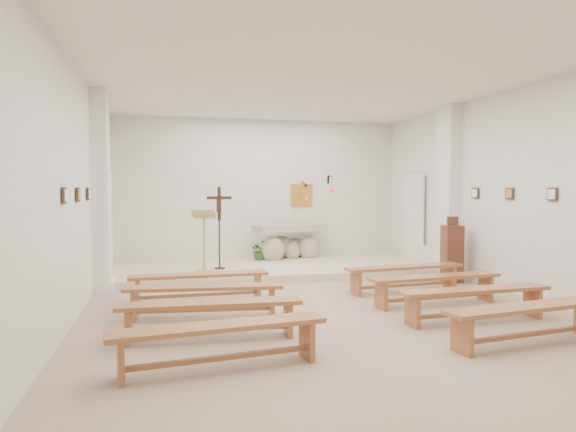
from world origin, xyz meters
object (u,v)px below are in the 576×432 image
object	(u,v)px
crucifix_stand	(219,222)
bench_left_fourth	(220,335)
altar	(289,244)
bench_right_front	(405,272)
bench_right_third	(475,297)
bench_right_fourth	(528,315)
bench_left_third	(211,311)
bench_left_front	(199,281)
lectern	(204,241)
donation_pedestal	(452,253)
bench_left_second	(204,294)
bench_right_second	(435,283)

from	to	relation	value
crucifix_stand	bench_left_fourth	bearing A→B (deg)	-75.84
altar	bench_right_front	xyz separation A→B (m)	(1.19, -3.70, -0.14)
bench_right_third	bench_right_fourth	xyz separation A→B (m)	(0.00, -1.05, 0.00)
bench_right_third	bench_left_fourth	distance (m)	3.70
bench_right_front	bench_right_third	size ratio (longest dim) A/B	1.01
crucifix_stand	bench_left_third	world-z (taller)	crucifix_stand
crucifix_stand	bench_right_third	size ratio (longest dim) A/B	0.77
altar	bench_left_front	world-z (taller)	altar
altar	lectern	bearing A→B (deg)	-155.55
crucifix_stand	donation_pedestal	bearing A→B (deg)	-1.58
donation_pedestal	bench_right_third	xyz separation A→B (m)	(-1.33, -2.77, -0.21)
donation_pedestal	bench_left_fourth	distance (m)	6.19
altar	bench_right_fourth	bearing A→B (deg)	-93.12
crucifix_stand	bench_right_front	distance (m)	3.89
bench_left_second	bench_right_fourth	bearing A→B (deg)	-24.12
donation_pedestal	bench_left_front	bearing A→B (deg)	-165.52
bench_right_front	bench_right_fourth	bearing A→B (deg)	-95.48
altar	bench_left_front	distance (m)	4.39
bench_right_front	bench_right_third	distance (m)	2.09
altar	bench_right_third	distance (m)	5.91
bench_left_third	bench_right_third	distance (m)	3.55
bench_left_second	bench_right_fourth	xyz separation A→B (m)	(3.55, -2.09, 0.00)
bench_left_second	bench_left_third	world-z (taller)	same
bench_left_front	bench_left_second	size ratio (longest dim) A/B	0.99
bench_right_front	donation_pedestal	bearing A→B (deg)	21.47
donation_pedestal	bench_left_fourth	size ratio (longest dim) A/B	0.58
lectern	bench_left_front	world-z (taller)	lectern
bench_right_front	bench_right_third	bearing A→B (deg)	-95.48
donation_pedestal	bench_left_third	size ratio (longest dim) A/B	0.58
bench_left_third	bench_right_front	bearing A→B (deg)	33.07
crucifix_stand	bench_right_second	distance (m)	4.61
bench_right_front	bench_left_third	bearing A→B (deg)	-154.96
donation_pedestal	bench_right_fourth	world-z (taller)	donation_pedestal
bench_right_second	bench_left_third	world-z (taller)	same
bench_left_front	bench_right_second	size ratio (longest dim) A/B	0.99
crucifix_stand	bench_right_front	bearing A→B (deg)	-18.58
bench_right_front	altar	bearing A→B (deg)	102.41
lectern	bench_right_second	size ratio (longest dim) A/B	0.58
bench_left_second	crucifix_stand	bearing A→B (deg)	87.01
bench_left_fourth	bench_right_fourth	world-z (taller)	same
crucifix_stand	bench_left_fourth	size ratio (longest dim) A/B	0.77
bench_left_fourth	bench_right_front	bearing A→B (deg)	33.99
donation_pedestal	bench_right_fourth	distance (m)	4.04
bench_right_fourth	bench_left_fourth	bearing A→B (deg)	172.34
altar	bench_left_front	bearing A→B (deg)	-135.49
lectern	bench_left_second	world-z (taller)	lectern
lectern	bench_left_third	xyz separation A→B (m)	(-0.23, -4.16, -0.43)
bench_right_front	bench_right_third	world-z (taller)	same
lectern	crucifix_stand	distance (m)	0.58
altar	bench_right_front	size ratio (longest dim) A/B	0.82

